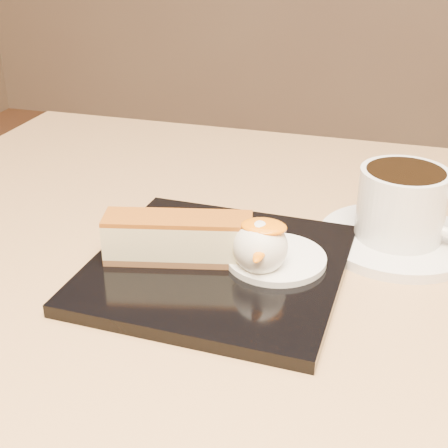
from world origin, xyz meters
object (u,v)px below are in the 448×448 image
(saucer, at_px, (396,239))
(ice_cream_scoop, at_px, (260,247))
(dessert_plate, at_px, (218,267))
(coffee_cup, at_px, (404,203))
(table, at_px, (207,398))
(cheesecake, at_px, (178,238))

(saucer, bearing_deg, ice_cream_scoop, -136.26)
(dessert_plate, height_order, coffee_cup, coffee_cup)
(dessert_plate, relative_size, saucer, 1.47)
(table, bearing_deg, ice_cream_scoop, -9.49)
(saucer, height_order, coffee_cup, coffee_cup)
(dessert_plate, relative_size, cheesecake, 1.62)
(cheesecake, relative_size, saucer, 0.90)
(ice_cream_scoop, relative_size, saucer, 0.32)
(dessert_plate, height_order, cheesecake, cheesecake)
(saucer, bearing_deg, dessert_plate, -146.09)
(table, relative_size, cheesecake, 5.91)
(ice_cream_scoop, height_order, saucer, ice_cream_scoop)
(saucer, bearing_deg, coffee_cup, -14.58)
(cheesecake, bearing_deg, table, 9.88)
(dessert_plate, bearing_deg, ice_cream_scoop, -7.13)
(dessert_plate, bearing_deg, cheesecake, -171.87)
(cheesecake, height_order, ice_cream_scoop, ice_cream_scoop)
(cheesecake, distance_m, coffee_cup, 0.22)
(table, bearing_deg, dessert_plate, -16.08)
(ice_cream_scoop, distance_m, coffee_cup, 0.16)
(ice_cream_scoop, bearing_deg, table, 170.51)
(saucer, xyz_separation_m, coffee_cup, (0.00, -0.00, 0.04))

